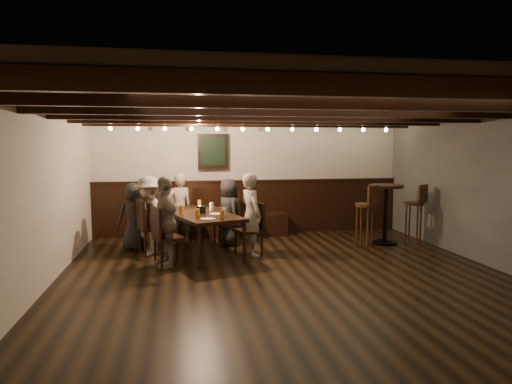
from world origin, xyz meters
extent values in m
plane|color=black|center=(0.00, 0.00, 0.00)|extent=(7.00, 7.00, 0.00)
plane|color=black|center=(0.00, 0.00, 2.40)|extent=(7.00, 7.00, 0.00)
plane|color=beige|center=(0.00, 3.50, 1.20)|extent=(6.50, 0.00, 6.50)
plane|color=#474845|center=(3.25, 0.00, 1.20)|extent=(0.00, 7.00, 7.00)
plane|color=beige|center=(-3.25, 0.00, 1.20)|extent=(0.00, 7.00, 7.00)
cube|color=black|center=(0.00, 3.46, 0.55)|extent=(6.50, 0.08, 1.10)
cube|color=black|center=(-0.80, 3.20, 0.23)|extent=(3.00, 0.45, 0.45)
cube|color=black|center=(-0.80, 3.40, 1.75)|extent=(0.62, 0.12, 0.72)
cube|color=black|center=(-0.80, 3.33, 1.75)|extent=(0.50, 0.02, 0.58)
cube|color=black|center=(0.00, -2.90, 2.31)|extent=(6.50, 0.10, 0.16)
cube|color=black|center=(0.00, -1.74, 2.31)|extent=(6.50, 0.10, 0.16)
cube|color=black|center=(0.00, -0.58, 2.31)|extent=(6.50, 0.10, 0.16)
cube|color=black|center=(0.00, 0.58, 2.31)|extent=(6.50, 0.10, 0.16)
cube|color=black|center=(0.00, 1.74, 2.31)|extent=(6.50, 0.10, 0.16)
cube|color=black|center=(0.00, 2.90, 2.31)|extent=(6.50, 0.10, 0.16)
sphere|color=#FFE099|center=(-2.75, 2.88, 2.19)|extent=(0.07, 0.07, 0.07)
sphere|color=#FFE099|center=(-1.38, 2.88, 2.19)|extent=(0.07, 0.07, 0.07)
sphere|color=#FFE099|center=(0.00, 2.88, 2.19)|extent=(0.07, 0.07, 0.07)
sphere|color=#FFE099|center=(1.38, 2.88, 2.19)|extent=(0.07, 0.07, 0.07)
sphere|color=#FFE099|center=(2.75, 2.88, 2.19)|extent=(0.07, 0.07, 0.07)
cube|color=black|center=(-1.16, 1.70, 0.70)|extent=(1.46, 2.12, 0.06)
cylinder|color=black|center=(-1.22, 0.71, 0.34)|extent=(0.06, 0.06, 0.67)
cylinder|color=black|center=(-1.82, 2.44, 0.34)|extent=(0.06, 0.06, 0.67)
cylinder|color=black|center=(-0.50, 0.96, 0.34)|extent=(0.06, 0.06, 0.67)
cylinder|color=black|center=(-1.10, 2.69, 0.34)|extent=(0.06, 0.06, 0.67)
cube|color=black|center=(-1.97, 1.90, 0.46)|extent=(0.56, 0.56, 0.05)
cube|color=black|center=(-2.16, 1.83, 0.73)|extent=(0.18, 0.43, 0.48)
cube|color=black|center=(-1.68, 1.05, 0.44)|extent=(0.54, 0.54, 0.05)
cube|color=black|center=(-1.86, 0.98, 0.70)|extent=(0.18, 0.42, 0.47)
cube|color=black|center=(-0.64, 2.35, 0.42)|extent=(0.52, 0.52, 0.05)
cube|color=black|center=(-0.47, 2.41, 0.67)|extent=(0.17, 0.40, 0.44)
cube|color=black|center=(-0.35, 1.50, 0.43)|extent=(0.53, 0.53, 0.05)
cube|color=black|center=(-0.18, 1.56, 0.68)|extent=(0.17, 0.40, 0.45)
imported|color=#232325|center=(-2.30, 2.26, 0.61)|extent=(0.69, 0.56, 1.22)
imported|color=gray|center=(-1.50, 2.69, 0.67)|extent=(0.57, 0.47, 1.35)
imported|color=#4F1B22|center=(-0.60, 2.84, 0.59)|extent=(0.69, 0.61, 1.19)
imported|color=gray|center=(-2.02, 1.88, 0.68)|extent=(0.76, 0.99, 1.36)
imported|color=gray|center=(-1.72, 1.03, 0.71)|extent=(0.59, 0.89, 1.41)
imported|color=black|center=(-0.60, 2.37, 0.63)|extent=(0.58, 0.71, 1.26)
imported|color=#A3988A|center=(-0.31, 1.52, 0.70)|extent=(0.49, 0.60, 1.41)
cylinder|color=#BF7219|center=(-1.65, 2.27, 0.80)|extent=(0.07, 0.07, 0.14)
cylinder|color=#BF7219|center=(-1.14, 2.39, 0.80)|extent=(0.07, 0.07, 0.14)
cylinder|color=#BF7219|center=(-1.48, 1.70, 0.80)|extent=(0.07, 0.07, 0.14)
cylinder|color=silver|center=(-0.94, 1.99, 0.80)|extent=(0.07, 0.07, 0.14)
cylinder|color=#BF7219|center=(-1.22, 1.20, 0.80)|extent=(0.07, 0.07, 0.14)
cylinder|color=silver|center=(-0.79, 1.24, 0.80)|extent=(0.07, 0.07, 0.14)
cylinder|color=#BF7219|center=(-0.85, 0.96, 0.80)|extent=(0.07, 0.07, 0.14)
cylinder|color=white|center=(-1.08, 0.99, 0.74)|extent=(0.24, 0.24, 0.01)
cylinder|color=white|center=(-0.89, 1.47, 0.74)|extent=(0.24, 0.24, 0.01)
cube|color=black|center=(-1.14, 1.65, 0.79)|extent=(0.15, 0.10, 0.12)
cylinder|color=beige|center=(-1.14, 2.02, 0.75)|extent=(0.05, 0.05, 0.05)
cylinder|color=black|center=(2.35, 1.97, 0.02)|extent=(0.47, 0.47, 0.04)
cylinder|color=black|center=(2.35, 1.97, 0.55)|extent=(0.07, 0.07, 1.07)
cylinder|color=black|center=(2.35, 1.97, 1.11)|extent=(0.64, 0.64, 0.05)
cylinder|color=#392012|center=(1.85, 1.77, 0.79)|extent=(0.36, 0.36, 0.05)
cube|color=#392012|center=(1.94, 1.63, 0.98)|extent=(0.29, 0.20, 0.34)
cylinder|color=#392012|center=(2.85, 1.82, 0.79)|extent=(0.36, 0.36, 0.05)
cube|color=#392012|center=(2.94, 1.68, 0.98)|extent=(0.28, 0.20, 0.34)
camera|label=1|loc=(-1.52, -6.05, 1.90)|focal=32.00mm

